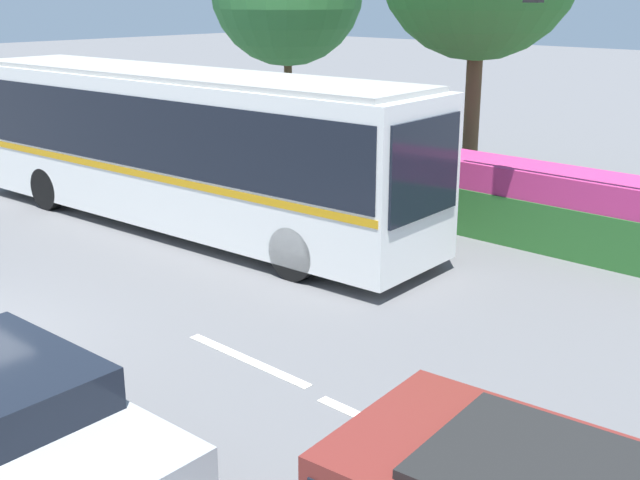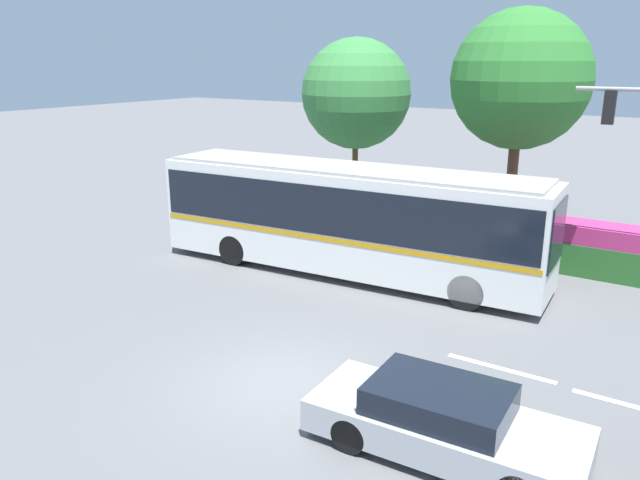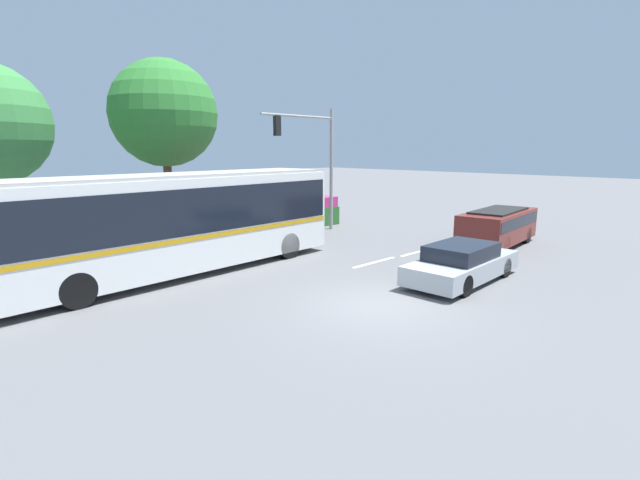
{
  "view_description": "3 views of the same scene",
  "coord_description": "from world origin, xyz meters",
  "views": [
    {
      "loc": [
        11.4,
        -3.69,
        4.97
      ],
      "look_at": [
        3.97,
        4.3,
        1.57
      ],
      "focal_mm": 44.74,
      "sensor_mm": 36.0,
      "label": 1
    },
    {
      "loc": [
        7.04,
        -9.36,
        6.58
      ],
      "look_at": [
        -1.61,
        3.94,
        1.9
      ],
      "focal_mm": 34.89,
      "sensor_mm": 36.0,
      "label": 2
    },
    {
      "loc": [
        -9.46,
        -7.46,
        4.18
      ],
      "look_at": [
        0.84,
        3.15,
        1.25
      ],
      "focal_mm": 25.71,
      "sensor_mm": 36.0,
      "label": 3
    }
  ],
  "objects": [
    {
      "name": "ground_plane",
      "position": [
        0.0,
        0.0,
        0.0
      ],
      "size": [
        140.0,
        140.0,
        0.0
      ],
      "primitive_type": "plane",
      "color": "#5B5B5E"
    },
    {
      "name": "city_bus",
      "position": [
        -2.44,
        6.75,
        1.93
      ],
      "size": [
        12.54,
        3.28,
        3.39
      ],
      "rotation": [
        0.0,
        0.0,
        0.07
      ],
      "color": "silver",
      "rests_on": "ground"
    },
    {
      "name": "lane_stripe_mid",
      "position": [
        6.4,
        3.0,
        0.01
      ],
      "size": [
        2.4,
        0.16,
        0.01
      ],
      "primitive_type": "cube",
      "color": "silver",
      "rests_on": "ground"
    },
    {
      "name": "flowering_hedge",
      "position": [
        4.64,
        10.95,
        0.78
      ],
      "size": [
        9.33,
        1.34,
        1.59
      ],
      "color": "#286028",
      "rests_on": "ground"
    },
    {
      "name": "street_tree_centre",
      "position": [
        0.67,
        13.4,
        5.81
      ],
      "size": [
        4.91,
        4.91,
        8.28
      ],
      "color": "brown",
      "rests_on": "ground"
    },
    {
      "name": "traffic_light_pole",
      "position": [
        6.71,
        9.48,
        4.03
      ],
      "size": [
        4.58,
        0.24,
        6.22
      ],
      "rotation": [
        0.0,
        0.0,
        3.14
      ],
      "color": "gray",
      "rests_on": "ground"
    },
    {
      "name": "lane_stripe_near",
      "position": [
        3.66,
        3.12,
        0.01
      ],
      "size": [
        2.4,
        0.16,
        0.01
      ],
      "primitive_type": "cube",
      "color": "silver",
      "rests_on": "ground"
    },
    {
      "name": "sedan_foreground",
      "position": [
        3.73,
        -0.42,
        0.6
      ],
      "size": [
        4.76,
        2.0,
        1.24
      ],
      "rotation": [
        0.0,
        0.0,
        0.04
      ],
      "color": "#9EA3A8",
      "rests_on": "ground"
    },
    {
      "name": "suv_left_lane",
      "position": [
        9.97,
        1.33,
        0.94
      ],
      "size": [
        5.13,
        2.37,
        1.61
      ],
      "rotation": [
        0.0,
        0.0,
        0.1
      ],
      "color": "maroon",
      "rests_on": "ground"
    }
  ]
}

